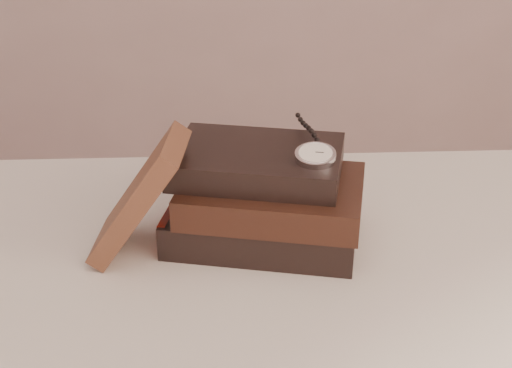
{
  "coord_description": "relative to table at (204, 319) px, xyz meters",
  "views": [
    {
      "loc": [
        0.03,
        -0.41,
        1.24
      ],
      "look_at": [
        0.07,
        0.4,
        0.82
      ],
      "focal_mm": 51.54,
      "sensor_mm": 36.0,
      "label": 1
    }
  ],
  "objects": [
    {
      "name": "table",
      "position": [
        0.0,
        0.0,
        0.0
      ],
      "size": [
        1.0,
        0.6,
        0.75
      ],
      "color": "silver",
      "rests_on": "ground"
    },
    {
      "name": "book_stack",
      "position": [
        0.08,
        0.05,
        0.15
      ],
      "size": [
        0.27,
        0.21,
        0.12
      ],
      "color": "black",
      "rests_on": "table"
    },
    {
      "name": "journal",
      "position": [
        -0.07,
        0.02,
        0.17
      ],
      "size": [
        0.13,
        0.12,
        0.15
      ],
      "primitive_type": "cube",
      "rotation": [
        0.0,
        0.6,
        -0.11
      ],
      "color": "#3D2217",
      "rests_on": "table"
    },
    {
      "name": "pocket_watch",
      "position": [
        0.14,
        0.03,
        0.22
      ],
      "size": [
        0.06,
        0.15,
        0.02
      ],
      "color": "silver",
      "rests_on": "book_stack"
    },
    {
      "name": "eyeglasses",
      "position": [
        0.01,
        0.14,
        0.16
      ],
      "size": [
        0.12,
        0.13,
        0.05
      ],
      "color": "silver",
      "rests_on": "book_stack"
    }
  ]
}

